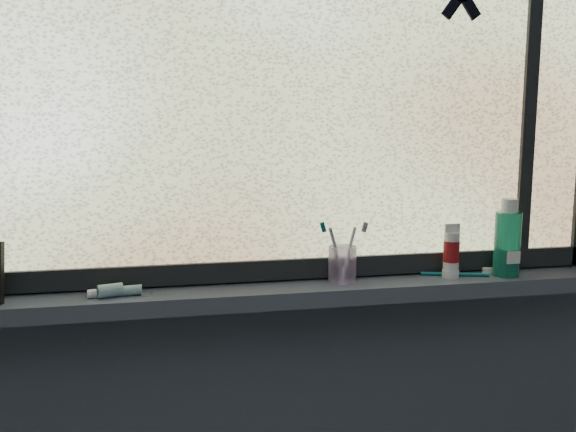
% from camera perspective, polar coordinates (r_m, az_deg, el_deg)
% --- Properties ---
extents(wall_back, '(3.00, 0.01, 2.50)m').
position_cam_1_polar(wall_back, '(1.59, 0.89, 2.60)').
color(wall_back, '#9EA3A8').
rests_on(wall_back, ground).
extents(windowsill, '(1.62, 0.14, 0.04)m').
position_cam_1_polar(windowsill, '(1.57, 1.44, -6.81)').
color(windowsill, '#444B5B').
rests_on(windowsill, wall_back).
extents(window_pane, '(1.50, 0.01, 1.00)m').
position_cam_1_polar(window_pane, '(1.56, 1.10, 12.75)').
color(window_pane, silver).
rests_on(window_pane, wall_back).
extents(frame_bottom, '(1.60, 0.03, 0.05)m').
position_cam_1_polar(frame_bottom, '(1.60, 1.07, -4.63)').
color(frame_bottom, black).
rests_on(frame_bottom, windowsill).
extents(frame_mullion, '(0.03, 0.03, 1.00)m').
position_cam_1_polar(frame_mullion, '(1.79, 20.71, 11.73)').
color(frame_mullion, black).
rests_on(frame_mullion, wall_back).
extents(toothpaste_tube, '(0.17, 0.07, 0.03)m').
position_cam_1_polar(toothpaste_tube, '(1.51, -14.83, -6.38)').
color(toothpaste_tube, silver).
rests_on(toothpaste_tube, windowsill).
extents(toothbrush_cup, '(0.08, 0.08, 0.09)m').
position_cam_1_polar(toothbrush_cup, '(1.58, 4.85, -4.29)').
color(toothbrush_cup, '#D4AFE8').
rests_on(toothbrush_cup, windowsill).
extents(toothbrush_lying, '(0.21, 0.08, 0.01)m').
position_cam_1_polar(toothbrush_lying, '(1.70, 14.61, -4.95)').
color(toothbrush_lying, '#0B5C66').
rests_on(toothbrush_lying, windowsill).
extents(mouthwash_bottle, '(0.08, 0.08, 0.16)m').
position_cam_1_polar(mouthwash_bottle, '(1.72, 18.93, -1.81)').
color(mouthwash_bottle, '#1C9473').
rests_on(mouthwash_bottle, windowsill).
extents(cream_tube, '(0.05, 0.05, 0.10)m').
position_cam_1_polar(cream_tube, '(1.67, 14.33, -2.84)').
color(cream_tube, silver).
rests_on(cream_tube, windowsill).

